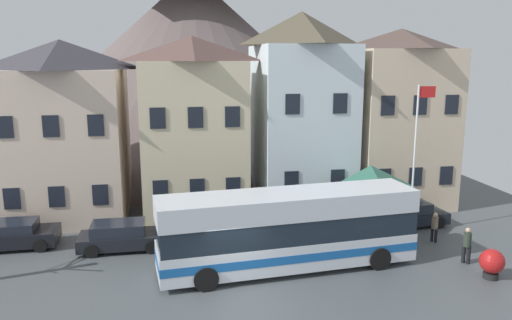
{
  "coord_description": "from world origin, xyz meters",
  "views": [
    {
      "loc": [
        -2.37,
        -17.02,
        8.97
      ],
      "look_at": [
        1.46,
        5.73,
        4.26
      ],
      "focal_mm": 34.81,
      "sensor_mm": 36.0,
      "label": 1
    }
  ],
  "objects_px": {
    "townhouse_02": "(194,127)",
    "hilltop_castle": "(194,59)",
    "harbour_buoy": "(492,262)",
    "public_bench": "(395,213)",
    "townhouse_04": "(397,118)",
    "transit_bus": "(288,231)",
    "flagpole": "(416,150)",
    "parked_car_00": "(407,214)",
    "townhouse_03": "(300,111)",
    "pedestrian_01": "(435,225)",
    "pedestrian_02": "(364,226)",
    "parked_car_02": "(122,236)",
    "townhouse_01": "(66,130)",
    "parked_car_01": "(15,235)",
    "bus_shelter": "(370,178)",
    "pedestrian_00": "(467,244)"
  },
  "relations": [
    {
      "from": "parked_car_01",
      "to": "hilltop_castle",
      "type": "bearing_deg",
      "value": 66.57
    },
    {
      "from": "townhouse_02",
      "to": "parked_car_02",
      "type": "height_order",
      "value": "townhouse_02"
    },
    {
      "from": "pedestrian_01",
      "to": "flagpole",
      "type": "distance_m",
      "value": 3.85
    },
    {
      "from": "townhouse_02",
      "to": "pedestrian_01",
      "type": "xyz_separation_m",
      "value": [
        11.49,
        -6.97,
        -4.26
      ]
    },
    {
      "from": "townhouse_04",
      "to": "flagpole",
      "type": "bearing_deg",
      "value": -105.77
    },
    {
      "from": "townhouse_03",
      "to": "transit_bus",
      "type": "bearing_deg",
      "value": -107.07
    },
    {
      "from": "transit_bus",
      "to": "pedestrian_00",
      "type": "distance_m",
      "value": 8.06
    },
    {
      "from": "bus_shelter",
      "to": "transit_bus",
      "type": "bearing_deg",
      "value": -145.05
    },
    {
      "from": "flagpole",
      "to": "hilltop_castle",
      "type": "bearing_deg",
      "value": 110.78
    },
    {
      "from": "parked_car_02",
      "to": "townhouse_01",
      "type": "bearing_deg",
      "value": 118.66
    },
    {
      "from": "townhouse_04",
      "to": "parked_car_02",
      "type": "relative_size",
      "value": 2.6
    },
    {
      "from": "pedestrian_00",
      "to": "parked_car_00",
      "type": "bearing_deg",
      "value": 92.39
    },
    {
      "from": "townhouse_03",
      "to": "flagpole",
      "type": "bearing_deg",
      "value": -55.67
    },
    {
      "from": "pedestrian_02",
      "to": "harbour_buoy",
      "type": "height_order",
      "value": "pedestrian_02"
    },
    {
      "from": "townhouse_03",
      "to": "pedestrian_00",
      "type": "xyz_separation_m",
      "value": [
        5.01,
        -10.46,
        -4.96
      ]
    },
    {
      "from": "hilltop_castle",
      "to": "parked_car_02",
      "type": "height_order",
      "value": "hilltop_castle"
    },
    {
      "from": "townhouse_01",
      "to": "townhouse_04",
      "type": "height_order",
      "value": "townhouse_04"
    },
    {
      "from": "flagpole",
      "to": "harbour_buoy",
      "type": "xyz_separation_m",
      "value": [
        0.73,
        -5.64,
        -3.73
      ]
    },
    {
      "from": "parked_car_00",
      "to": "parked_car_01",
      "type": "distance_m",
      "value": 20.23
    },
    {
      "from": "parked_car_00",
      "to": "pedestrian_01",
      "type": "distance_m",
      "value": 2.61
    },
    {
      "from": "hilltop_castle",
      "to": "public_bench",
      "type": "xyz_separation_m",
      "value": [
        9.95,
        -24.01,
        -8.53
      ]
    },
    {
      "from": "pedestrian_00",
      "to": "hilltop_castle",
      "type": "bearing_deg",
      "value": 109.24
    },
    {
      "from": "harbour_buoy",
      "to": "public_bench",
      "type": "bearing_deg",
      "value": 95.07
    },
    {
      "from": "townhouse_03",
      "to": "transit_bus",
      "type": "xyz_separation_m",
      "value": [
        -2.98,
        -9.7,
        -4.14
      ]
    },
    {
      "from": "townhouse_04",
      "to": "parked_car_01",
      "type": "distance_m",
      "value": 22.44
    },
    {
      "from": "townhouse_03",
      "to": "pedestrian_01",
      "type": "bearing_deg",
      "value": -57.49
    },
    {
      "from": "public_bench",
      "to": "flagpole",
      "type": "relative_size",
      "value": 0.21
    },
    {
      "from": "parked_car_02",
      "to": "pedestrian_02",
      "type": "relative_size",
      "value": 2.57
    },
    {
      "from": "transit_bus",
      "to": "flagpole",
      "type": "xyz_separation_m",
      "value": [
        7.38,
        3.25,
        2.71
      ]
    },
    {
      "from": "parked_car_01",
      "to": "pedestrian_01",
      "type": "bearing_deg",
      "value": -9.02
    },
    {
      "from": "pedestrian_01",
      "to": "harbour_buoy",
      "type": "relative_size",
      "value": 1.19
    },
    {
      "from": "townhouse_02",
      "to": "hilltop_castle",
      "type": "distance_m",
      "value": 20.82
    },
    {
      "from": "transit_bus",
      "to": "public_bench",
      "type": "relative_size",
      "value": 6.91
    },
    {
      "from": "hilltop_castle",
      "to": "public_bench",
      "type": "relative_size",
      "value": 23.37
    },
    {
      "from": "harbour_buoy",
      "to": "parked_car_00",
      "type": "bearing_deg",
      "value": 92.87
    },
    {
      "from": "pedestrian_01",
      "to": "harbour_buoy",
      "type": "height_order",
      "value": "pedestrian_01"
    },
    {
      "from": "parked_car_01",
      "to": "transit_bus",
      "type": "bearing_deg",
      "value": -21.8
    },
    {
      "from": "townhouse_03",
      "to": "bus_shelter",
      "type": "xyz_separation_m",
      "value": [
        2.16,
        -6.11,
        -2.85
      ]
    },
    {
      "from": "parked_car_01",
      "to": "pedestrian_01",
      "type": "distance_m",
      "value": 20.57
    },
    {
      "from": "parked_car_00",
      "to": "public_bench",
      "type": "height_order",
      "value": "parked_car_00"
    },
    {
      "from": "transit_bus",
      "to": "parked_car_02",
      "type": "height_order",
      "value": "transit_bus"
    },
    {
      "from": "townhouse_04",
      "to": "flagpole",
      "type": "distance_m",
      "value": 6.1
    },
    {
      "from": "townhouse_04",
      "to": "transit_bus",
      "type": "relative_size",
      "value": 0.95
    },
    {
      "from": "transit_bus",
      "to": "bus_shelter",
      "type": "distance_m",
      "value": 6.4
    },
    {
      "from": "pedestrian_02",
      "to": "flagpole",
      "type": "bearing_deg",
      "value": 14.66
    },
    {
      "from": "pedestrian_01",
      "to": "pedestrian_02",
      "type": "height_order",
      "value": "pedestrian_02"
    },
    {
      "from": "townhouse_01",
      "to": "parked_car_01",
      "type": "height_order",
      "value": "townhouse_01"
    },
    {
      "from": "flagpole",
      "to": "pedestrian_00",
      "type": "bearing_deg",
      "value": -81.41
    },
    {
      "from": "townhouse_02",
      "to": "bus_shelter",
      "type": "xyz_separation_m",
      "value": [
        8.7,
        -5.31,
        -2.11
      ]
    },
    {
      "from": "pedestrian_00",
      "to": "parked_car_01",
      "type": "bearing_deg",
      "value": 165.3
    }
  ]
}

